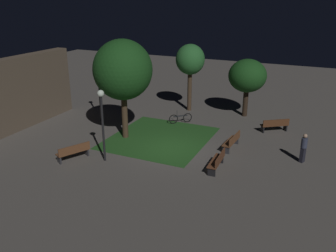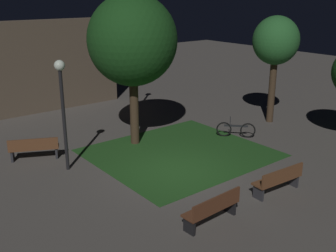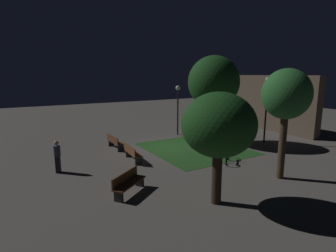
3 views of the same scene
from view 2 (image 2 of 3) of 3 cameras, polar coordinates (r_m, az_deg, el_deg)
name	(u,v)px [view 2 (image 2 of 3)]	position (r m, az deg, el deg)	size (l,w,h in m)	color
ground_plane	(178,171)	(14.45, 1.34, -6.38)	(60.00, 60.00, 0.00)	#56514C
grass_lawn	(180,153)	(16.07, 1.63, -3.76)	(6.44, 5.85, 0.01)	#23511E
bench_by_lamp	(213,208)	(11.26, 6.30, -11.33)	(1.82, 0.55, 0.88)	brown
bench_lawn_edge	(279,179)	(13.23, 15.26, -7.19)	(1.83, 0.60, 0.88)	brown
bench_back_row	(34,148)	(16.06, -18.25, -2.91)	(1.83, 1.22, 0.88)	brown
tree_back_right	(276,42)	(19.78, 14.85, 11.29)	(2.14, 2.14, 5.03)	#423021
tree_right_canopy	(132,41)	(16.18, -5.00, 11.79)	(3.51, 3.51, 6.04)	#423021
lamp_post_plaza_east	(62,95)	(14.20, -14.62, 4.16)	(0.36, 0.36, 3.91)	black
lamp_post_path_center	(130,56)	(19.97, -5.30, 9.77)	(0.36, 0.36, 4.59)	black
bicycle	(236,130)	(17.93, 9.47, -0.49)	(1.20, 1.28, 0.93)	black
building_wall_backdrop	(21,69)	(22.05, -19.85, 7.55)	(10.62, 0.80, 4.69)	brown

